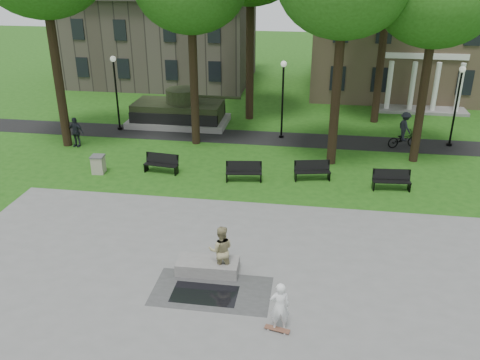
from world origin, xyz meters
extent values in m
plane|color=#1D4D12|center=(0.00, 0.00, 0.00)|extent=(120.00, 120.00, 0.00)
cube|color=gray|center=(0.00, -5.00, 0.01)|extent=(22.00, 16.00, 0.02)
cube|color=black|center=(0.00, 12.00, 0.01)|extent=(44.00, 2.60, 0.01)
cube|color=#9E8460|center=(10.00, 26.00, 4.00)|extent=(16.00, 11.00, 8.00)
cube|color=silver|center=(10.00, 20.50, 3.80)|extent=(6.00, 0.30, 0.40)
cube|color=#4C443D|center=(-11.00, 26.50, 3.60)|extent=(15.00, 10.00, 7.20)
cylinder|color=black|center=(-12.00, 9.00, 4.48)|extent=(0.52, 0.52, 8.96)
cylinder|color=black|center=(-4.50, 10.50, 4.00)|extent=(0.48, 0.48, 8.00)
cylinder|color=black|center=(3.50, 8.50, 4.16)|extent=(0.50, 0.50, 8.32)
cylinder|color=black|center=(8.00, 9.50, 3.84)|extent=(0.46, 0.46, 7.68)
cylinder|color=black|center=(-2.00, 16.00, 4.64)|extent=(0.54, 0.54, 9.28)
cylinder|color=black|center=(6.50, 16.50, 4.32)|extent=(0.50, 0.50, 8.64)
cylinder|color=black|center=(-10.00, 12.30, 2.20)|extent=(0.12, 0.12, 4.40)
sphere|color=silver|center=(-10.00, 12.30, 4.55)|extent=(0.36, 0.36, 0.36)
cylinder|color=black|center=(-10.00, 12.30, 0.08)|extent=(0.32, 0.32, 0.16)
cylinder|color=black|center=(0.50, 12.30, 2.20)|extent=(0.12, 0.12, 4.40)
sphere|color=silver|center=(0.50, 12.30, 4.55)|extent=(0.36, 0.36, 0.36)
cylinder|color=black|center=(0.50, 12.30, 0.08)|extent=(0.32, 0.32, 0.16)
cylinder|color=black|center=(10.50, 12.30, 2.20)|extent=(0.12, 0.12, 4.40)
sphere|color=silver|center=(10.50, 12.30, 4.55)|extent=(0.36, 0.36, 0.36)
cylinder|color=black|center=(10.50, 12.30, 0.08)|extent=(0.32, 0.32, 0.16)
cube|color=gray|center=(-6.50, 14.00, 0.20)|extent=(6.50, 3.40, 0.40)
cube|color=#283019|center=(-6.50, 14.00, 0.95)|extent=(5.80, 2.80, 1.10)
cube|color=black|center=(-6.50, 12.65, 0.75)|extent=(5.80, 0.35, 0.70)
cube|color=black|center=(-6.50, 15.35, 0.75)|extent=(5.80, 0.35, 0.70)
cylinder|color=#283019|center=(-6.20, 14.00, 1.95)|extent=(2.10, 2.10, 0.90)
cylinder|color=#283019|center=(-3.90, 14.00, 1.95)|extent=(3.20, 0.18, 0.18)
cube|color=black|center=(-0.81, -4.04, 0.02)|extent=(2.20, 1.20, 0.00)
cube|color=gray|center=(-0.98, -2.72, 0.24)|extent=(2.23, 1.06, 0.45)
cube|color=brown|center=(1.74, -5.49, 0.06)|extent=(0.80, 0.37, 0.07)
imported|color=white|center=(1.78, -5.38, 0.84)|extent=(0.67, 0.51, 1.64)
imported|color=tan|center=(-0.49, -2.69, 0.94)|extent=(1.00, 0.85, 1.84)
imported|color=#20222B|center=(-11.36, 8.92, 0.88)|extent=(1.10, 0.62, 1.77)
imported|color=black|center=(7.71, 11.63, 0.51)|extent=(2.04, 1.33, 1.01)
imported|color=#1F212A|center=(7.71, 11.63, 1.29)|extent=(0.98, 1.24, 1.68)
cube|color=black|center=(-5.25, 5.77, 0.45)|extent=(1.84, 0.66, 0.05)
cube|color=black|center=(-5.25, 5.99, 0.75)|extent=(1.81, 0.37, 0.50)
cube|color=black|center=(-6.10, 5.77, 0.23)|extent=(0.11, 0.45, 0.45)
cube|color=black|center=(-4.40, 5.77, 0.23)|extent=(0.11, 0.45, 0.45)
cube|color=black|center=(-0.85, 5.35, 0.45)|extent=(1.84, 0.68, 0.05)
cube|color=black|center=(-0.85, 5.57, 0.75)|extent=(1.80, 0.39, 0.50)
cube|color=black|center=(-1.70, 5.35, 0.23)|extent=(0.12, 0.45, 0.45)
cube|color=black|center=(0.00, 5.35, 0.23)|extent=(0.12, 0.45, 0.45)
cube|color=black|center=(2.53, 5.99, 0.45)|extent=(1.85, 0.80, 0.05)
cube|color=black|center=(2.53, 6.21, 0.75)|extent=(1.79, 0.51, 0.50)
cube|color=black|center=(1.68, 5.99, 0.23)|extent=(0.15, 0.45, 0.45)
cube|color=black|center=(3.38, 5.99, 0.23)|extent=(0.15, 0.45, 0.45)
cube|color=black|center=(6.33, 5.38, 0.45)|extent=(1.83, 0.58, 0.05)
cube|color=black|center=(6.33, 5.60, 0.75)|extent=(1.81, 0.29, 0.50)
cube|color=black|center=(5.48, 5.38, 0.23)|extent=(0.09, 0.45, 0.45)
cube|color=black|center=(7.18, 5.38, 0.23)|extent=(0.09, 0.45, 0.45)
cube|color=#ABA48D|center=(-8.45, 5.27, 0.45)|extent=(0.65, 0.65, 0.90)
cube|color=#4C4C4C|center=(-8.45, 5.27, 0.93)|extent=(0.71, 0.71, 0.06)
camera|label=1|loc=(2.46, -17.67, 10.42)|focal=38.00mm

